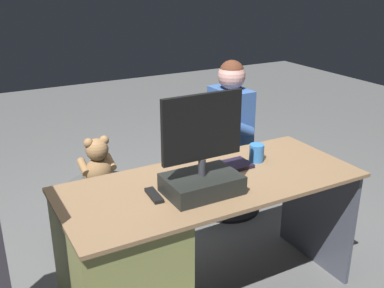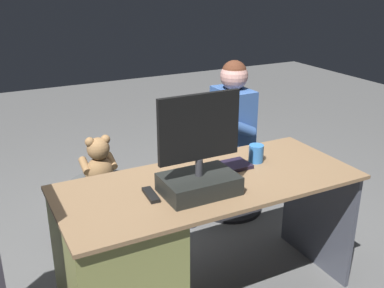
{
  "view_description": "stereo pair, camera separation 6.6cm",
  "coord_description": "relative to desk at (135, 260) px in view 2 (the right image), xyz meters",
  "views": [
    {
      "loc": [
        1.09,
        2.16,
        1.71
      ],
      "look_at": [
        -0.1,
        -0.01,
        0.77
      ],
      "focal_mm": 42.38,
      "sensor_mm": 36.0,
      "label": 1
    },
    {
      "loc": [
        1.03,
        2.19,
        1.71
      ],
      "look_at": [
        -0.1,
        -0.01,
        0.77
      ],
      "focal_mm": 42.38,
      "sensor_mm": 36.0,
      "label": 2
    }
  ],
  "objects": [
    {
      "name": "ground_plane",
      "position": [
        -0.42,
        -0.39,
        -0.38
      ],
      "size": [
        10.0,
        10.0,
        0.0
      ],
      "primitive_type": "plane",
      "color": "#565757"
    },
    {
      "name": "desk",
      "position": [
        0.0,
        0.0,
        0.0
      ],
      "size": [
        1.55,
        0.66,
        0.72
      ],
      "color": "brown",
      "rests_on": "ground_plane"
    },
    {
      "name": "monitor",
      "position": [
        -0.31,
        0.09,
        0.47
      ],
      "size": [
        0.41,
        0.24,
        0.49
      ],
      "color": "black",
      "rests_on": "desk"
    },
    {
      "name": "keyboard",
      "position": [
        -0.49,
        -0.09,
        0.35
      ],
      "size": [
        0.42,
        0.14,
        0.02
      ],
      "primitive_type": "cube",
      "color": "black",
      "rests_on": "desk"
    },
    {
      "name": "computer_mouse",
      "position": [
        -0.2,
        -0.09,
        0.36
      ],
      "size": [
        0.06,
        0.1,
        0.04
      ],
      "primitive_type": "ellipsoid",
      "color": "#2C272A",
      "rests_on": "desk"
    },
    {
      "name": "cup",
      "position": [
        -0.77,
        -0.1,
        0.39
      ],
      "size": [
        0.08,
        0.08,
        0.1
      ],
      "primitive_type": "cylinder",
      "color": "#3372BF",
      "rests_on": "desk"
    },
    {
      "name": "tv_remote",
      "position": [
        -0.09,
        0.02,
        0.35
      ],
      "size": [
        0.05,
        0.15,
        0.02
      ],
      "primitive_type": "cube",
      "rotation": [
        0.0,
        0.0,
        -0.07
      ],
      "color": "black",
      "rests_on": "desk"
    },
    {
      "name": "office_chair_teddy",
      "position": [
        -0.08,
        -0.82,
        -0.14
      ],
      "size": [
        0.56,
        0.56,
        0.43
      ],
      "color": "black",
      "rests_on": "ground_plane"
    },
    {
      "name": "teddy_bear",
      "position": [
        -0.08,
        -0.83,
        0.19
      ],
      "size": [
        0.22,
        0.22,
        0.32
      ],
      "color": "olive",
      "rests_on": "office_chair_teddy"
    },
    {
      "name": "visitor_chair",
      "position": [
        -1.06,
        -0.81,
        -0.12
      ],
      "size": [
        0.48,
        0.48,
        0.43
      ],
      "color": "black",
      "rests_on": "ground_plane"
    },
    {
      "name": "person",
      "position": [
        -0.98,
        -0.81,
        0.29
      ],
      "size": [
        0.53,
        0.48,
        1.14
      ],
      "color": "#355794",
      "rests_on": "ground_plane"
    }
  ]
}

